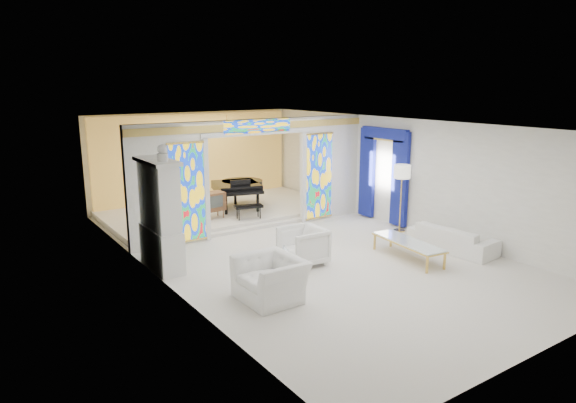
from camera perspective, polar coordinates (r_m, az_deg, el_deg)
floor at (r=12.46m, az=1.31°, el=-5.28°), size 12.00×12.00×0.00m
ceiling at (r=11.86m, az=1.38°, el=8.61°), size 7.00×12.00×0.02m
wall_back at (r=17.23m, az=-10.40°, el=4.77°), size 7.00×0.02×3.00m
wall_front at (r=8.15m, az=26.86°, el=-5.64°), size 7.00×0.02×3.00m
wall_left at (r=10.47m, az=-14.42°, el=-0.71°), size 0.02×12.00×3.00m
wall_right at (r=14.36m, az=12.78°, el=3.03°), size 0.02×12.00×3.00m
partition_wall at (r=13.69m, az=-3.54°, el=3.50°), size 7.00×0.22×3.00m
stained_glass_left at (r=12.76m, az=-11.12°, el=0.96°), size 0.90×0.04×2.40m
stained_glass_right at (r=14.79m, az=3.47°, el=2.83°), size 0.90×0.04×2.40m
stained_glass_transom at (r=13.45m, az=-3.37°, el=8.35°), size 2.00×0.04×0.34m
alcove_platform at (r=15.81m, az=-7.37°, el=-1.07°), size 6.80×3.80×0.18m
gold_curtain_back at (r=17.13m, az=-10.24°, el=4.72°), size 6.70×0.10×2.90m
chandelier at (r=15.41m, az=-6.80°, el=7.86°), size 0.48×0.48×0.30m
blue_drapes at (r=14.76m, az=10.55°, el=3.70°), size 0.14×1.85×2.65m
china_cabinet at (r=11.19m, az=-14.02°, el=-1.56°), size 0.56×1.46×2.72m
armchair_left at (r=9.55m, az=-1.96°, el=-8.60°), size 1.07×1.22×0.79m
armchair_right at (r=11.33m, az=1.66°, el=-4.96°), size 0.97×0.94×0.83m
sofa at (r=12.88m, az=17.79°, el=-3.90°), size 0.99×2.14×0.60m
side_table at (r=10.34m, az=-0.42°, el=-6.93°), size 0.58×0.58×0.58m
vase at (r=10.25m, az=-0.43°, el=-5.38°), size 0.23×0.23×0.19m
coffee_table at (r=11.95m, az=13.20°, el=-4.45°), size 0.81×1.98×0.43m
floor_lamp at (r=13.90m, az=12.55°, el=2.91°), size 0.56×0.56×1.81m
grand_piano at (r=15.72m, az=-5.40°, el=1.68°), size 1.90×2.52×0.97m
tv_console at (r=14.57m, az=-8.38°, el=0.00°), size 0.67×0.48×0.74m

